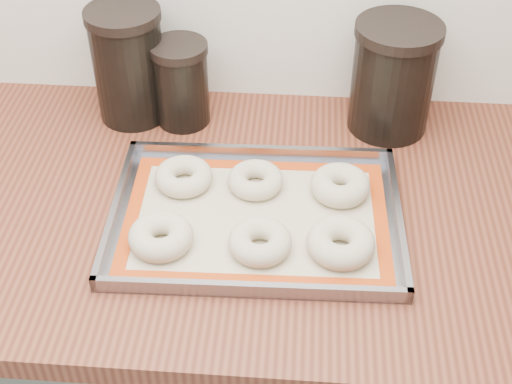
# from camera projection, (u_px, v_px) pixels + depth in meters

# --- Properties ---
(cabinet) EXTENTS (3.00, 0.65, 0.86)m
(cabinet) POSITION_uv_depth(u_px,v_px,m) (272.00, 371.00, 1.48)
(cabinet) COLOR slate
(cabinet) RESTS_ON floor
(countertop) EXTENTS (3.06, 0.68, 0.04)m
(countertop) POSITION_uv_depth(u_px,v_px,m) (275.00, 212.00, 1.19)
(countertop) COLOR brown
(countertop) RESTS_ON cabinet
(baking_tray) EXTENTS (0.47, 0.34, 0.03)m
(baking_tray) POSITION_uv_depth(u_px,v_px,m) (256.00, 217.00, 1.14)
(baking_tray) COLOR gray
(baking_tray) RESTS_ON countertop
(baking_mat) EXTENTS (0.43, 0.30, 0.00)m
(baking_mat) POSITION_uv_depth(u_px,v_px,m) (256.00, 218.00, 1.14)
(baking_mat) COLOR #C6B793
(baking_mat) RESTS_ON baking_tray
(bagel_front_left) EXTENTS (0.11, 0.11, 0.04)m
(bagel_front_left) POSITION_uv_depth(u_px,v_px,m) (161.00, 236.00, 1.08)
(bagel_front_left) COLOR beige
(bagel_front_left) RESTS_ON baking_mat
(bagel_front_mid) EXTENTS (0.12, 0.12, 0.04)m
(bagel_front_mid) POSITION_uv_depth(u_px,v_px,m) (260.00, 242.00, 1.07)
(bagel_front_mid) COLOR beige
(bagel_front_mid) RESTS_ON baking_mat
(bagel_front_right) EXTENTS (0.13, 0.13, 0.04)m
(bagel_front_right) POSITION_uv_depth(u_px,v_px,m) (341.00, 243.00, 1.07)
(bagel_front_right) COLOR beige
(bagel_front_right) RESTS_ON baking_mat
(bagel_back_left) EXTENTS (0.13, 0.13, 0.03)m
(bagel_back_left) POSITION_uv_depth(u_px,v_px,m) (184.00, 177.00, 1.19)
(bagel_back_left) COLOR beige
(bagel_back_left) RESTS_ON baking_mat
(bagel_back_mid) EXTENTS (0.11, 0.11, 0.03)m
(bagel_back_mid) POSITION_uv_depth(u_px,v_px,m) (255.00, 180.00, 1.19)
(bagel_back_mid) COLOR beige
(bagel_back_mid) RESTS_ON baking_mat
(bagel_back_right) EXTENTS (0.11, 0.11, 0.04)m
(bagel_back_right) POSITION_uv_depth(u_px,v_px,m) (340.00, 185.00, 1.17)
(bagel_back_right) COLOR beige
(bagel_back_right) RESTS_ON baking_mat
(canister_left) EXTENTS (0.14, 0.14, 0.22)m
(canister_left) POSITION_uv_depth(u_px,v_px,m) (129.00, 64.00, 1.30)
(canister_left) COLOR black
(canister_left) RESTS_ON countertop
(canister_mid) EXTENTS (0.10, 0.10, 0.16)m
(canister_mid) POSITION_uv_depth(u_px,v_px,m) (181.00, 83.00, 1.30)
(canister_mid) COLOR black
(canister_mid) RESTS_ON countertop
(canister_right) EXTENTS (0.15, 0.15, 0.21)m
(canister_right) POSITION_uv_depth(u_px,v_px,m) (393.00, 77.00, 1.27)
(canister_right) COLOR black
(canister_right) RESTS_ON countertop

